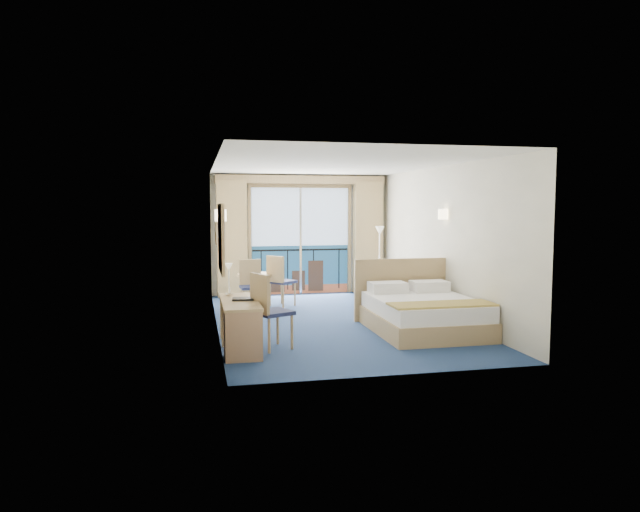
{
  "coord_description": "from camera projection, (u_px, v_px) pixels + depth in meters",
  "views": [
    {
      "loc": [
        -2.31,
        -9.49,
        1.99
      ],
      "look_at": [
        -0.2,
        0.2,
        1.12
      ],
      "focal_mm": 32.0,
      "sensor_mm": 36.0,
      "label": 1
    }
  ],
  "objects": [
    {
      "name": "floor",
      "position": [
        334.0,
        321.0,
        9.9
      ],
      "size": [
        6.5,
        6.5,
        0.0
      ],
      "primitive_type": "plane",
      "color": "navy",
      "rests_on": "ground"
    },
    {
      "name": "room_walls",
      "position": [
        334.0,
        219.0,
        9.75
      ],
      "size": [
        4.04,
        6.54,
        2.72
      ],
      "color": "white",
      "rests_on": "ground"
    },
    {
      "name": "balcony_door",
      "position": [
        300.0,
        244.0,
        12.93
      ],
      "size": [
        2.36,
        0.03,
        2.52
      ],
      "color": "navy",
      "rests_on": "room_walls"
    },
    {
      "name": "curtain_left",
      "position": [
        232.0,
        239.0,
        12.45
      ],
      "size": [
        0.65,
        0.22,
        2.55
      ],
      "primitive_type": "cube",
      "color": "tan",
      "rests_on": "room_walls"
    },
    {
      "name": "curtain_right",
      "position": [
        368.0,
        237.0,
        13.11
      ],
      "size": [
        0.65,
        0.22,
        2.55
      ],
      "primitive_type": "cube",
      "color": "tan",
      "rests_on": "room_walls"
    },
    {
      "name": "pelmet",
      "position": [
        301.0,
        180.0,
        12.7
      ],
      "size": [
        3.8,
        0.25,
        0.18
      ],
      "primitive_type": "cube",
      "color": "tan",
      "rests_on": "room_walls"
    },
    {
      "name": "mirror",
      "position": [
        221.0,
        238.0,
        7.89
      ],
      "size": [
        0.05,
        1.25,
        0.95
      ],
      "color": "tan",
      "rests_on": "room_walls"
    },
    {
      "name": "wall_print",
      "position": [
        216.0,
        229.0,
        9.79
      ],
      "size": [
        0.04,
        0.42,
        0.52
      ],
      "color": "tan",
      "rests_on": "room_walls"
    },
    {
      "name": "sconce_left",
      "position": [
        221.0,
        215.0,
        8.75
      ],
      "size": [
        0.18,
        0.18,
        0.18
      ],
      "primitive_type": "cylinder",
      "color": "beige",
      "rests_on": "room_walls"
    },
    {
      "name": "sconce_right",
      "position": [
        443.0,
        214.0,
        10.01
      ],
      "size": [
        0.18,
        0.18,
        0.18
      ],
      "primitive_type": "cylinder",
      "color": "beige",
      "rests_on": "room_walls"
    },
    {
      "name": "bed",
      "position": [
        422.0,
        312.0,
        9.08
      ],
      "size": [
        1.72,
        2.04,
        1.08
      ],
      "color": "tan",
      "rests_on": "ground"
    },
    {
      "name": "nightstand",
      "position": [
        421.0,
        299.0,
        10.62
      ],
      "size": [
        0.42,
        0.4,
        0.55
      ],
      "primitive_type": "cube",
      "color": "tan",
      "rests_on": "ground"
    },
    {
      "name": "phone",
      "position": [
        422.0,
        282.0,
        10.59
      ],
      "size": [
        0.22,
        0.19,
        0.08
      ],
      "primitive_type": "cube",
      "rotation": [
        0.0,
        0.0,
        -0.31
      ],
      "color": "silver",
      "rests_on": "nightstand"
    },
    {
      "name": "armchair",
      "position": [
        389.0,
        289.0,
        11.44
      ],
      "size": [
        1.01,
        1.01,
        0.67
      ],
      "primitive_type": "imported",
      "rotation": [
        0.0,
        0.0,
        4.09
      ],
      "color": "#4B505B",
      "rests_on": "ground"
    },
    {
      "name": "floor_lamp",
      "position": [
        380.0,
        244.0,
        12.4
      ],
      "size": [
        0.22,
        0.22,
        1.56
      ],
      "color": "silver",
      "rests_on": "ground"
    },
    {
      "name": "desk",
      "position": [
        242.0,
        328.0,
        7.54
      ],
      "size": [
        0.5,
        1.47,
        0.69
      ],
      "color": "tan",
      "rests_on": "ground"
    },
    {
      "name": "desk_chair",
      "position": [
        268.0,
        307.0,
        7.88
      ],
      "size": [
        0.62,
        0.61,
        1.07
      ],
      "rotation": [
        0.0,
        0.0,
        1.99
      ],
      "color": "#1F264A",
      "rests_on": "ground"
    },
    {
      "name": "folder",
      "position": [
        243.0,
        299.0,
        7.94
      ],
      "size": [
        0.32,
        0.25,
        0.03
      ],
      "primitive_type": "cube",
      "rotation": [
        0.0,
        0.0,
        -0.11
      ],
      "color": "black",
      "rests_on": "desk"
    },
    {
      "name": "desk_lamp",
      "position": [
        229.0,
        272.0,
        8.32
      ],
      "size": [
        0.12,
        0.12,
        0.45
      ],
      "color": "silver",
      "rests_on": "desk"
    },
    {
      "name": "round_table",
      "position": [
        255.0,
        281.0,
        11.37
      ],
      "size": [
        0.72,
        0.72,
        0.65
      ],
      "color": "tan",
      "rests_on": "ground"
    },
    {
      "name": "table_chair_a",
      "position": [
        279.0,
        278.0,
        11.29
      ],
      "size": [
        0.62,
        0.62,
        1.02
      ],
      "rotation": [
        0.0,
        0.0,
        2.27
      ],
      "color": "#1F264A",
      "rests_on": "ground"
    },
    {
      "name": "table_chair_b",
      "position": [
        251.0,
        282.0,
        10.79
      ],
      "size": [
        0.45,
        0.46,
        0.98
      ],
      "rotation": [
        0.0,
        0.0,
        0.07
      ],
      "color": "#1F264A",
      "rests_on": "ground"
    }
  ]
}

